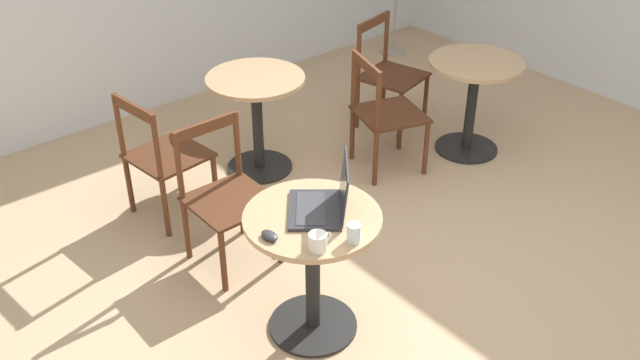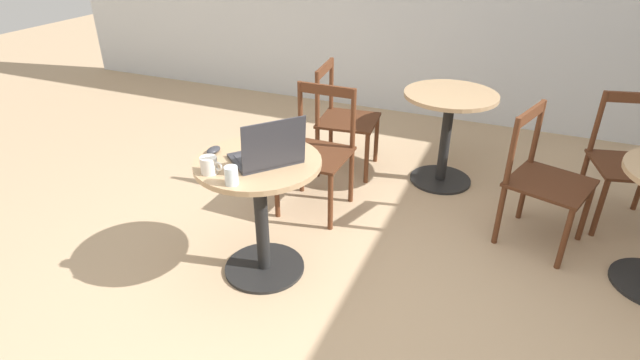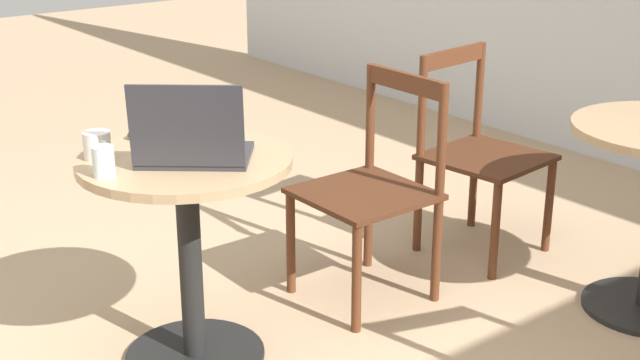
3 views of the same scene
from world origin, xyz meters
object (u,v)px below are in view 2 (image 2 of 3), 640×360
object	(u,v)px
chair_far_left	(343,119)
mug	(209,165)
cafe_table_near	(260,195)
chair_mid_back	(629,162)
drinking_glass	(231,176)
laptop	(268,154)
chair_mid_left	(543,180)
mouse	(214,150)
cafe_table_far	(448,121)
chair_near_back	(317,151)

from	to	relation	value
chair_far_left	mug	world-z (taller)	chair_far_left
cafe_table_near	chair_mid_back	distance (m)	2.45
cafe_table_near	drinking_glass	bearing A→B (deg)	-86.61
cafe_table_near	mug	bearing A→B (deg)	-123.65
laptop	chair_mid_back	bearing A→B (deg)	37.56
chair_mid_left	mouse	xyz separation A→B (m)	(-1.72, -0.98, 0.31)
mouse	chair_far_left	bearing A→B (deg)	81.58
cafe_table_far	chair_near_back	distance (m)	1.05
chair_far_left	mug	bearing A→B (deg)	-93.30
mug	laptop	bearing A→B (deg)	44.78
laptop	mug	distance (m)	0.31
cafe_table_near	chair_mid_left	bearing A→B (deg)	33.68
mouse	chair_mid_left	bearing A→B (deg)	29.68
chair_near_back	mug	distance (m)	1.09
cafe_table_far	mug	size ratio (longest dim) A/B	5.90
chair_mid_back	drinking_glass	bearing A→B (deg)	-138.37
cafe_table_near	chair_mid_back	size ratio (longest dim) A/B	0.84
laptop	chair_near_back	bearing A→B (deg)	94.74
chair_mid_left	mouse	distance (m)	2.01
chair_mid_back	chair_mid_left	bearing A→B (deg)	-136.75
cafe_table_far	mug	distance (m)	2.00
chair_mid_left	drinking_glass	xyz separation A→B (m)	(-1.44, -1.25, 0.34)
chair_near_back	chair_far_left	world-z (taller)	same
cafe_table_near	chair_far_left	size ratio (longest dim) A/B	0.84
laptop	drinking_glass	xyz separation A→B (m)	(-0.05, -0.27, -0.01)
laptop	chair_far_left	bearing A→B (deg)	94.82
cafe_table_near	chair_near_back	world-z (taller)	chair_near_back
chair_mid_left	laptop	bearing A→B (deg)	-144.81
cafe_table_far	mouse	distance (m)	1.87
chair_near_back	chair_far_left	xyz separation A→B (m)	(-0.06, 0.64, 0.00)
cafe_table_near	laptop	distance (m)	0.28
chair_near_back	cafe_table_near	bearing A→B (deg)	-90.17
chair_mid_left	laptop	world-z (taller)	laptop
chair_mid_back	mouse	world-z (taller)	chair_mid_back
cafe_table_near	mug	world-z (taller)	mug
mouse	drinking_glass	xyz separation A→B (m)	(0.29, -0.27, 0.03)
cafe_table_far	chair_near_back	world-z (taller)	chair_near_back
laptop	mug	size ratio (longest dim) A/B	3.61
laptop	mouse	world-z (taller)	laptop
cafe_table_near	mouse	bearing A→B (deg)	-177.19
chair_mid_back	chair_far_left	distance (m)	2.02
chair_mid_left	chair_far_left	world-z (taller)	same
chair_mid_left	mug	distance (m)	2.02
cafe_table_near	laptop	bearing A→B (deg)	-6.15
laptop	cafe_table_far	bearing A→B (deg)	66.11
chair_near_back	mug	size ratio (longest dim) A/B	7.00
cafe_table_near	cafe_table_far	world-z (taller)	same
chair_far_left	mouse	distance (m)	1.51
chair_far_left	chair_mid_back	bearing A→B (deg)	0.25
chair_far_left	mouse	bearing A→B (deg)	-98.42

